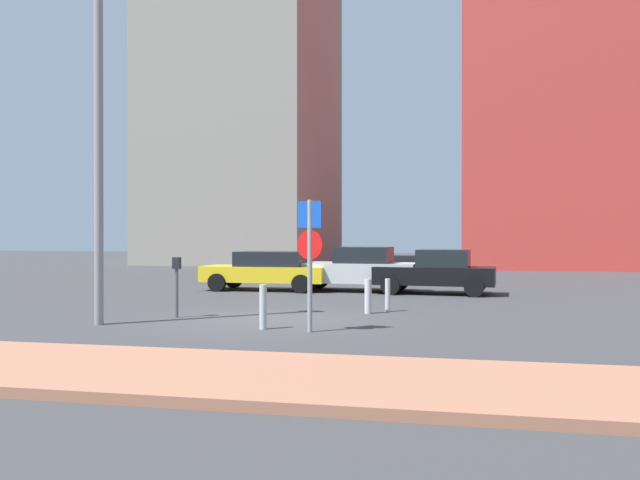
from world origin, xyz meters
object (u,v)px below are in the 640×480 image
at_px(parked_car_yellow, 267,270).
at_px(parked_car_black, 437,272).
at_px(traffic_bollard_near, 388,295).
at_px(parking_sign_post, 310,249).
at_px(street_lamp, 99,112).
at_px(traffic_bollard_mid, 263,307).
at_px(parked_car_silver, 356,269).
at_px(parking_meter, 177,279).
at_px(traffic_bollard_far, 368,296).

height_order(parked_car_yellow, parked_car_black, parked_car_black).
bearing_deg(parked_car_black, traffic_bollard_near, -100.69).
bearing_deg(parked_car_yellow, parking_sign_post, -68.32).
distance_m(parked_car_yellow, traffic_bollard_near, 7.60).
height_order(parked_car_yellow, street_lamp, street_lamp).
bearing_deg(traffic_bollard_mid, traffic_bollard_near, 59.49).
relative_size(parking_sign_post, traffic_bollard_mid, 2.88).
bearing_deg(street_lamp, traffic_bollard_near, 32.70).
relative_size(parked_car_silver, parking_sign_post, 1.67).
bearing_deg(street_lamp, parking_meter, 53.61).
relative_size(traffic_bollard_near, traffic_bollard_mid, 0.91).
bearing_deg(street_lamp, traffic_bollard_mid, 1.37).
bearing_deg(parked_car_silver, parking_sign_post, -86.30).
bearing_deg(parked_car_yellow, parked_car_silver, 5.99).
height_order(traffic_bollard_near, traffic_bollard_far, traffic_bollard_far).
bearing_deg(parked_car_black, street_lamp, -126.88).
distance_m(parked_car_black, parking_sign_post, 9.79).
xyz_separation_m(parked_car_black, traffic_bollard_near, (-1.05, -5.54, -0.33)).
bearing_deg(traffic_bollard_mid, parked_car_yellow, 106.35).
bearing_deg(parking_meter, traffic_bollard_mid, -29.05).
bearing_deg(parked_car_black, parking_meter, -126.98).
relative_size(parked_car_yellow, street_lamp, 0.55).
bearing_deg(traffic_bollard_near, parking_meter, -154.69).
xyz_separation_m(parked_car_silver, street_lamp, (-4.20, -9.90, 3.93)).
height_order(parked_car_silver, street_lamp, street_lamp).
distance_m(parked_car_silver, parking_meter, 8.89).
bearing_deg(parking_sign_post, street_lamp, 178.93).
height_order(parked_car_black, parking_sign_post, parking_sign_post).
xyz_separation_m(parked_car_silver, traffic_bollard_near, (1.80, -6.05, -0.37)).
xyz_separation_m(parking_meter, street_lamp, (-1.15, -1.56, 3.79)).
height_order(parked_car_yellow, traffic_bollard_far, parked_car_yellow).
relative_size(street_lamp, traffic_bollard_mid, 8.66).
bearing_deg(parking_meter, parking_sign_post, -24.01).
xyz_separation_m(street_lamp, traffic_bollard_far, (5.56, 3.35, -4.29)).
bearing_deg(traffic_bollard_far, street_lamp, -148.94).
bearing_deg(parking_meter, traffic_bollard_far, 22.10).
height_order(parked_car_black, traffic_bollard_far, parked_car_black).
height_order(parked_car_silver, parking_meter, parked_car_silver).
relative_size(parked_car_yellow, parked_car_silver, 1.00).
xyz_separation_m(parked_car_silver, parking_sign_post, (0.65, -9.99, 0.91)).
bearing_deg(traffic_bollard_mid, parked_car_silver, 87.58).
relative_size(parking_meter, traffic_bollard_mid, 1.55).
xyz_separation_m(parked_car_yellow, street_lamp, (-1.01, -9.57, 3.98)).
bearing_deg(traffic_bollard_near, traffic_bollard_far, -131.29).
relative_size(parked_car_yellow, traffic_bollard_far, 5.19).
xyz_separation_m(parked_car_silver, parked_car_black, (2.85, -0.51, -0.04)).
xyz_separation_m(parked_car_black, traffic_bollard_mid, (-3.26, -9.31, -0.29)).
bearing_deg(traffic_bollard_near, parking_sign_post, -106.36).
xyz_separation_m(street_lamp, traffic_bollard_near, (6.00, 3.85, -4.30)).
relative_size(parked_car_yellow, traffic_bollard_mid, 4.81).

